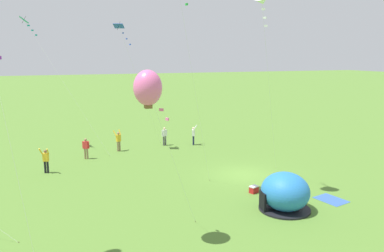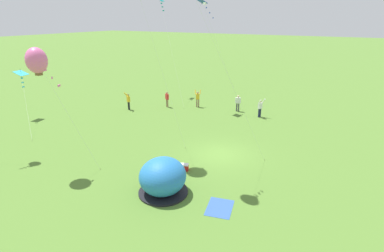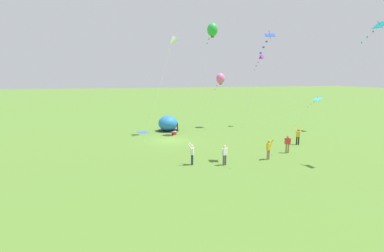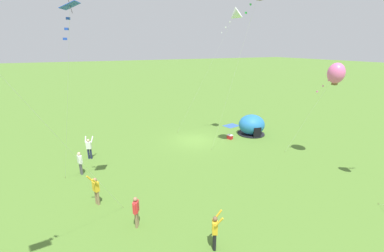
% 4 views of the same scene
% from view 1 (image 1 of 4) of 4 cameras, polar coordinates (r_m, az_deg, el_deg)
% --- Properties ---
extents(ground_plane, '(300.00, 300.00, 0.00)m').
position_cam_1_polar(ground_plane, '(27.00, 7.91, -7.38)').
color(ground_plane, '#517A2D').
extents(popup_tent, '(2.81, 2.81, 2.10)m').
position_cam_1_polar(popup_tent, '(21.30, 13.98, -9.79)').
color(popup_tent, '#2672BF').
rests_on(popup_tent, ground).
extents(picnic_blanket, '(1.94, 1.64, 0.01)m').
position_cam_1_polar(picnic_blanket, '(23.81, 20.43, -10.48)').
color(picnic_blanket, '#3359A5').
rests_on(picnic_blanket, ground).
extents(cooler_box, '(0.54, 0.63, 0.44)m').
position_cam_1_polar(cooler_box, '(23.67, 9.40, -9.50)').
color(cooler_box, red).
rests_on(cooler_box, ground).
extents(person_with_toddler, '(0.34, 0.57, 1.72)m').
position_cam_1_polar(person_with_toddler, '(35.17, -4.21, -1.42)').
color(person_with_toddler, '#4C4C51').
rests_on(person_with_toddler, ground).
extents(person_arms_raised, '(0.64, 0.72, 1.89)m').
position_cam_1_polar(person_arms_raised, '(28.83, -21.38, -4.80)').
color(person_arms_raised, black).
rests_on(person_arms_raised, ground).
extents(person_watching_sky, '(0.39, 0.53, 1.72)m').
position_cam_1_polar(person_watching_sky, '(31.68, -15.86, -3.17)').
color(person_watching_sky, '#8C7251').
rests_on(person_watching_sky, ground).
extents(person_flying_kite, '(0.72, 0.64, 1.89)m').
position_cam_1_polar(person_flying_kite, '(35.24, 0.24, -1.31)').
color(person_flying_kite, '#1E2347').
rests_on(person_flying_kite, ground).
extents(person_center_field, '(0.63, 0.72, 1.89)m').
position_cam_1_polar(person_center_field, '(33.59, -11.15, -2.12)').
color(person_center_field, '#8C7251').
rests_on(person_center_field, ground).
extents(kite_blue, '(2.16, 4.49, 11.14)m').
position_cam_1_polar(kite_blue, '(33.12, -10.74, 14.02)').
color(kite_blue, silver).
rests_on(kite_blue, ground).
extents(kite_teal, '(5.46, 6.47, 11.64)m').
position_cam_1_polar(kite_teal, '(35.98, -23.82, 13.96)').
color(kite_teal, silver).
rests_on(kite_teal, ground).
extents(kite_pink, '(1.96, 3.28, 7.77)m').
position_cam_1_polar(kite_pink, '(15.75, -6.75, 5.78)').
color(kite_pink, silver).
rests_on(kite_pink, ground).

